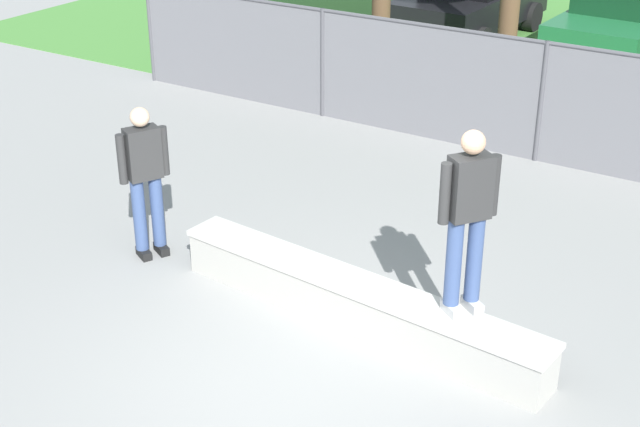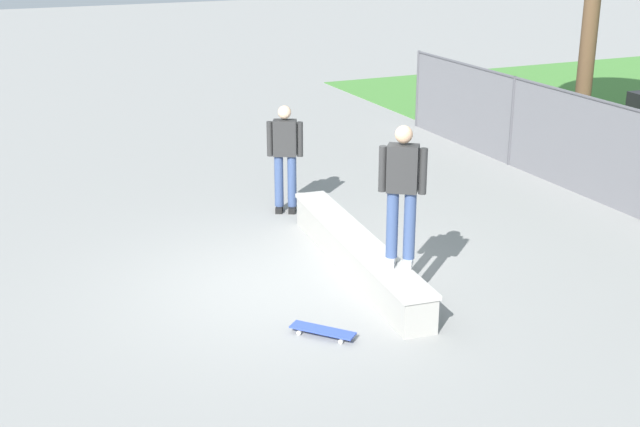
{
  "view_description": "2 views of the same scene",
  "coord_description": "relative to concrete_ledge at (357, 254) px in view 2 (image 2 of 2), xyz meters",
  "views": [
    {
      "loc": [
        3.84,
        -5.81,
        5.1
      ],
      "look_at": [
        -0.53,
        1.22,
        1.1
      ],
      "focal_mm": 50.92,
      "sensor_mm": 36.0,
      "label": 1
    },
    {
      "loc": [
        9.87,
        -3.91,
        4.72
      ],
      "look_at": [
        -0.02,
        0.53,
        0.95
      ],
      "focal_mm": 47.92,
      "sensor_mm": 36.0,
      "label": 2
    }
  ],
  "objects": [
    {
      "name": "ground_plane",
      "position": [
        0.04,
        -1.11,
        -0.26
      ],
      "size": [
        80.0,
        80.0,
        0.0
      ],
      "primitive_type": "plane",
      "color": "gray"
    },
    {
      "name": "concrete_ledge",
      "position": [
        0.0,
        0.0,
        0.0
      ],
      "size": [
        4.33,
        0.89,
        0.51
      ],
      "color": "#A8A59E",
      "rests_on": "ground"
    },
    {
      "name": "skateboarder",
      "position": [
        1.12,
        0.04,
        1.26
      ],
      "size": [
        0.43,
        0.5,
        1.82
      ],
      "color": "beige",
      "rests_on": "concrete_ledge"
    },
    {
      "name": "skateboard",
      "position": [
        1.61,
        -1.26,
        -0.19
      ],
      "size": [
        0.73,
        0.68,
        0.09
      ],
      "color": "#334CB2",
      "rests_on": "ground"
    },
    {
      "name": "bystander",
      "position": [
        -2.8,
        0.05,
        0.75
      ],
      "size": [
        0.4,
        0.55,
        1.82
      ],
      "color": "black",
      "rests_on": "ground"
    }
  ]
}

